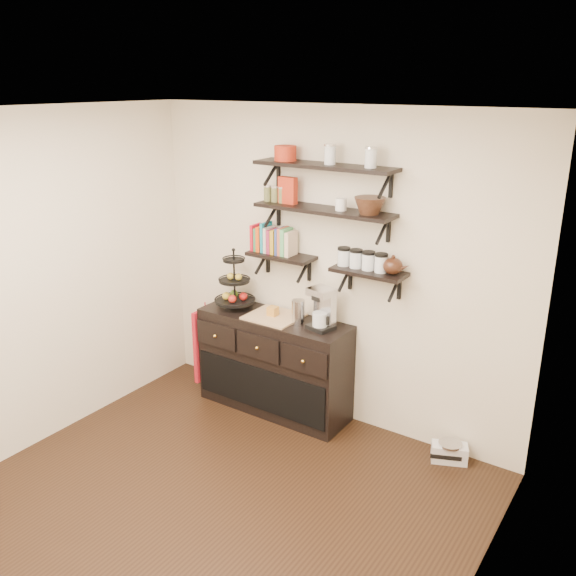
{
  "coord_description": "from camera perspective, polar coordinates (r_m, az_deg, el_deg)",
  "views": [
    {
      "loc": [
        2.45,
        -2.54,
        2.87
      ],
      "look_at": [
        -0.03,
        1.15,
        1.35
      ],
      "focal_mm": 38.0,
      "sensor_mm": 36.0,
      "label": 1
    }
  ],
  "objects": [
    {
      "name": "floor",
      "position": [
        4.55,
        -8.3,
        -20.48
      ],
      "size": [
        3.5,
        3.5,
        0.0
      ],
      "primitive_type": "plane",
      "color": "black",
      "rests_on": "ground"
    },
    {
      "name": "ceiling",
      "position": [
        3.53,
        -10.43,
        15.81
      ],
      "size": [
        3.5,
        3.5,
        0.02
      ],
      "primitive_type": "cube",
      "color": "white",
      "rests_on": "back_wall"
    },
    {
      "name": "back_wall",
      "position": [
        5.17,
        3.99,
        1.73
      ],
      "size": [
        3.5,
        0.02,
        2.7
      ],
      "primitive_type": "cube",
      "color": "#EEE3C9",
      "rests_on": "ground"
    },
    {
      "name": "left_wall",
      "position": [
        5.14,
        -23.75,
        0.01
      ],
      "size": [
        0.02,
        3.5,
        2.7
      ],
      "primitive_type": "cube",
      "color": "#EEE3C9",
      "rests_on": "ground"
    },
    {
      "name": "right_wall",
      "position": [
        3.04,
        16.34,
        -11.95
      ],
      "size": [
        0.02,
        3.5,
        2.7
      ],
      "primitive_type": "cube",
      "color": "#EEE3C9",
      "rests_on": "ground"
    },
    {
      "name": "shelf_top",
      "position": [
        4.87,
        3.43,
        11.3
      ],
      "size": [
        1.2,
        0.27,
        0.23
      ],
      "color": "black",
      "rests_on": "back_wall"
    },
    {
      "name": "shelf_mid",
      "position": [
        4.93,
        3.35,
        7.27
      ],
      "size": [
        1.2,
        0.27,
        0.23
      ],
      "color": "black",
      "rests_on": "back_wall"
    },
    {
      "name": "shelf_low_left",
      "position": [
        5.27,
        -0.6,
        2.98
      ],
      "size": [
        0.6,
        0.25,
        0.23
      ],
      "color": "black",
      "rests_on": "back_wall"
    },
    {
      "name": "shelf_low_right",
      "position": [
        4.86,
        7.6,
        1.44
      ],
      "size": [
        0.6,
        0.25,
        0.23
      ],
      "color": "black",
      "rests_on": "back_wall"
    },
    {
      "name": "cookbooks",
      "position": [
        5.27,
        -1.22,
        4.52
      ],
      "size": [
        0.4,
        0.15,
        0.26
      ],
      "color": "red",
      "rests_on": "shelf_low_left"
    },
    {
      "name": "glass_canisters",
      "position": [
        4.86,
        6.94,
        2.54
      ],
      "size": [
        0.43,
        0.1,
        0.13
      ],
      "color": "silver",
      "rests_on": "shelf_low_right"
    },
    {
      "name": "sideboard",
      "position": [
        5.53,
        -1.29,
        -7.07
      ],
      "size": [
        1.4,
        0.5,
        0.92
      ],
      "color": "black",
      "rests_on": "floor"
    },
    {
      "name": "fruit_stand",
      "position": [
        5.53,
        -4.97,
        -0.03
      ],
      "size": [
        0.36,
        0.36,
        0.53
      ],
      "rotation": [
        0.0,
        0.0,
        -0.29
      ],
      "color": "black",
      "rests_on": "sideboard"
    },
    {
      "name": "candle",
      "position": [
        5.33,
        -1.43,
        -2.17
      ],
      "size": [
        0.08,
        0.08,
        0.08
      ],
      "primitive_type": "cube",
      "color": "#BC7E2B",
      "rests_on": "sideboard"
    },
    {
      "name": "coffee_maker",
      "position": [
        5.06,
        3.26,
        -1.97
      ],
      "size": [
        0.23,
        0.23,
        0.36
      ],
      "rotation": [
        0.0,
        0.0,
        -0.22
      ],
      "color": "black",
      "rests_on": "sideboard"
    },
    {
      "name": "thermal_carafe",
      "position": [
        5.15,
        0.96,
        -2.29
      ],
      "size": [
        0.11,
        0.11,
        0.22
      ],
      "primitive_type": "cylinder",
      "color": "silver",
      "rests_on": "sideboard"
    },
    {
      "name": "apron",
      "position": [
        5.85,
        -7.75,
        -5.18
      ],
      "size": [
        0.04,
        0.3,
        0.7
      ],
      "primitive_type": "cube",
      "color": "#A81217",
      "rests_on": "sideboard"
    },
    {
      "name": "radio",
      "position": [
        5.15,
        14.86,
        -14.62
      ],
      "size": [
        0.31,
        0.25,
        0.17
      ],
      "rotation": [
        0.0,
        0.0,
        0.41
      ],
      "color": "silver",
      "rests_on": "floor"
    },
    {
      "name": "recipe_box",
      "position": [
        5.08,
        -0.02,
        9.13
      ],
      "size": [
        0.16,
        0.07,
        0.22
      ],
      "primitive_type": "cube",
      "rotation": [
        0.0,
        0.0,
        -0.05
      ],
      "color": "#A42712",
      "rests_on": "shelf_mid"
    },
    {
      "name": "walnut_bowl",
      "position": [
        4.72,
        7.65,
        7.65
      ],
      "size": [
        0.24,
        0.24,
        0.13
      ],
      "primitive_type": null,
      "color": "black",
      "rests_on": "shelf_mid"
    },
    {
      "name": "ramekins",
      "position": [
        4.84,
        4.98,
        7.81
      ],
      "size": [
        0.09,
        0.09,
        0.1
      ],
      "primitive_type": "cylinder",
      "color": "white",
      "rests_on": "shelf_mid"
    },
    {
      "name": "teapot",
      "position": [
        4.75,
        9.79,
        2.17
      ],
      "size": [
        0.23,
        0.19,
        0.16
      ],
      "primitive_type": null,
      "rotation": [
        0.0,
        0.0,
        0.17
      ],
      "color": "#351B0F",
      "rests_on": "shelf_low_right"
    },
    {
      "name": "red_pot",
      "position": [
        5.05,
        -0.26,
        12.51
      ],
      "size": [
        0.18,
        0.18,
        0.12
      ],
      "primitive_type": "cylinder",
      "color": "#A42712",
      "rests_on": "shelf_top"
    }
  ]
}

